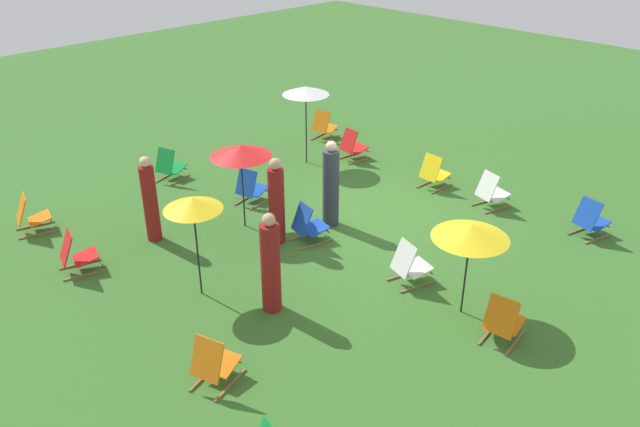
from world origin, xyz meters
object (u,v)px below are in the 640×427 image
(umbrella_2, at_px, (471,232))
(person_1, at_px, (150,201))
(deckchair_2, at_px, (591,220))
(deckchair_5, at_px, (76,254))
(deckchair_4, at_px, (434,173))
(deckchair_11, at_px, (491,192))
(deckchair_6, at_px, (214,363))
(person_0, at_px, (271,265))
(deckchair_7, at_px, (353,146))
(deckchair_0, at_px, (170,166))
(deckchair_9, at_px, (308,225))
(umbrella_0, at_px, (306,91))
(deckchair_10, at_px, (503,321))
(deckchair_3, at_px, (31,216))
(deckchair_12, at_px, (410,265))
(deckchair_13, at_px, (324,126))
(umbrella_3, at_px, (193,204))
(deckchair_1, at_px, (251,188))
(person_2, at_px, (276,203))
(person_3, at_px, (331,186))
(umbrella_1, at_px, (241,151))

(umbrella_2, xyz_separation_m, person_1, (5.79, 2.33, -0.68))
(deckchair_2, height_order, deckchair_5, same)
(deckchair_2, relative_size, deckchair_4, 1.03)
(deckchair_11, bearing_deg, deckchair_6, 108.97)
(person_0, bearing_deg, deckchair_11, 51.58)
(deckchair_7, xyz_separation_m, umbrella_2, (-5.81, 3.60, 1.17))
(deckchair_0, height_order, person_1, person_1)
(deckchair_9, xyz_separation_m, person_0, (-1.21, 2.01, 0.48))
(deckchair_7, bearing_deg, umbrella_2, 155.36)
(deckchair_6, distance_m, umbrella_0, 8.43)
(deckchair_10, xyz_separation_m, deckchair_11, (2.67, -3.94, 0.00))
(deckchair_3, bearing_deg, deckchair_12, -132.92)
(deckchair_4, bearing_deg, umbrella_0, 20.98)
(deckchair_12, relative_size, umbrella_0, 0.43)
(deckchair_13, bearing_deg, umbrella_2, 140.86)
(deckchair_3, height_order, deckchair_10, same)
(umbrella_3, bearing_deg, person_0, -154.16)
(deckchair_5, relative_size, deckchair_13, 1.04)
(deckchair_1, height_order, deckchair_4, same)
(deckchair_9, distance_m, person_2, 0.79)
(deckchair_6, bearing_deg, umbrella_2, -128.29)
(deckchair_0, bearing_deg, deckchair_13, -115.42)
(deckchair_0, relative_size, umbrella_3, 0.47)
(deckchair_7, xyz_separation_m, umbrella_0, (0.71, 0.98, 1.52))
(deckchair_9, xyz_separation_m, person_2, (0.45, 0.43, 0.48))
(deckchair_6, relative_size, deckchair_13, 1.04)
(umbrella_0, bearing_deg, person_1, 98.41)
(deckchair_11, distance_m, deckchair_12, 3.73)
(deckchair_7, bearing_deg, deckchair_2, -168.80)
(person_0, bearing_deg, person_3, 82.92)
(deckchair_2, bearing_deg, deckchair_1, 47.36)
(person_0, bearing_deg, deckchair_1, 112.27)
(deckchair_7, bearing_deg, deckchair_9, 128.34)
(umbrella_1, height_order, person_0, same)
(deckchair_9, bearing_deg, umbrella_2, -164.32)
(deckchair_0, distance_m, deckchair_9, 4.51)
(deckchair_7, bearing_deg, deckchair_4, -170.83)
(deckchair_9, height_order, person_0, person_0)
(deckchair_6, height_order, person_3, person_3)
(umbrella_3, bearing_deg, deckchair_5, 28.77)
(deckchair_11, distance_m, umbrella_3, 6.90)
(deckchair_13, bearing_deg, deckchair_4, 163.78)
(deckchair_12, height_order, umbrella_2, umbrella_2)
(deckchair_4, xyz_separation_m, person_1, (2.48, 6.02, 0.49))
(deckchair_3, relative_size, deckchair_4, 1.03)
(deckchair_5, xyz_separation_m, deckchair_9, (-2.20, -3.80, 0.00))
(umbrella_0, bearing_deg, deckchair_5, 96.91)
(deckchair_3, height_order, deckchair_5, same)
(deckchair_4, relative_size, umbrella_1, 0.46)
(deckchair_1, relative_size, deckchair_3, 0.98)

